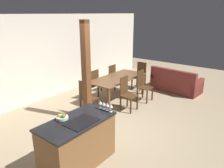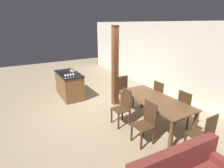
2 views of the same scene
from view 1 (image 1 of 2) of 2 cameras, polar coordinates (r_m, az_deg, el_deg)
ground_plane at (r=5.57m, az=-2.22°, el=-11.27°), size 16.00×16.00×0.00m
wall_back at (r=7.15m, az=-19.98°, el=5.89°), size 11.20×0.08×2.70m
kitchen_island at (r=4.21m, az=-8.91°, el=-14.82°), size 1.42×0.72×0.92m
fruit_bowl at (r=4.03m, az=-12.87°, el=-8.44°), size 0.22×0.22×0.11m
wine_glass_near at (r=4.16m, az=-0.26°, el=-5.75°), size 0.07×0.07×0.16m
wine_glass_middle at (r=4.21m, az=-1.22°, el=-5.45°), size 0.07×0.07×0.16m
wine_glass_far at (r=4.27m, az=-2.15°, el=-5.15°), size 0.07×0.07×0.16m
wine_glass_end at (r=4.32m, az=-3.06°, el=-4.86°), size 0.07×0.07×0.16m
dining_table at (r=7.04m, az=1.45°, el=1.04°), size 2.05×0.93×0.75m
dining_chair_near_left at (r=6.36m, az=3.92°, el=-2.37°), size 0.40×0.40×0.99m
dining_chair_near_right at (r=7.10m, az=8.11°, el=-0.30°), size 0.40×0.40×0.99m
dining_chair_far_left at (r=7.17m, az=-5.17°, el=-0.00°), size 0.40×0.40×0.99m
dining_chair_far_right at (r=7.83m, az=-0.58°, el=1.65°), size 0.40×0.40×0.99m
dining_chair_head_end at (r=6.08m, az=-6.50°, el=-3.42°), size 0.40×0.40×0.99m
dining_chair_foot_end at (r=8.21m, az=7.30°, el=2.28°), size 0.40×0.40×0.99m
couch at (r=8.27m, az=16.25°, el=0.13°), size 0.95×1.77×0.85m
timber_post at (r=5.52m, az=-6.73°, el=2.89°), size 0.17×0.17×2.58m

